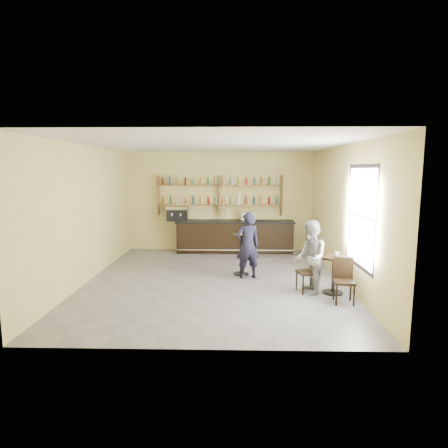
{
  "coord_description": "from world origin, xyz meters",
  "views": [
    {
      "loc": [
        0.43,
        -8.68,
        2.63
      ],
      "look_at": [
        0.2,
        0.8,
        1.25
      ],
      "focal_mm": 30.0,
      "sensor_mm": 36.0,
      "label": 1
    }
  ],
  "objects_px": {
    "patron_second": "(310,258)",
    "espresso_machine": "(177,213)",
    "pastry_case": "(248,216)",
    "chair_west": "(307,272)",
    "bar_counter": "(235,236)",
    "chair_south": "(344,281)",
    "man_main": "(248,245)",
    "pedestal_table": "(241,254)",
    "cafe_table": "(334,275)"
  },
  "relations": [
    {
      "from": "espresso_machine",
      "to": "patron_second",
      "type": "xyz_separation_m",
      "value": [
        3.43,
        -4.06,
        -0.45
      ]
    },
    {
      "from": "espresso_machine",
      "to": "pastry_case",
      "type": "height_order",
      "value": "espresso_machine"
    },
    {
      "from": "patron_second",
      "to": "chair_south",
      "type": "bearing_deg",
      "value": 43.57
    },
    {
      "from": "espresso_machine",
      "to": "cafe_table",
      "type": "distance_m",
      "value": 5.7
    },
    {
      "from": "man_main",
      "to": "chair_south",
      "type": "relative_size",
      "value": 1.81
    },
    {
      "from": "pedestal_table",
      "to": "man_main",
      "type": "bearing_deg",
      "value": -65.24
    },
    {
      "from": "pastry_case",
      "to": "chair_west",
      "type": "bearing_deg",
      "value": -69.53
    },
    {
      "from": "espresso_machine",
      "to": "chair_west",
      "type": "distance_m",
      "value": 5.29
    },
    {
      "from": "espresso_machine",
      "to": "pedestal_table",
      "type": "bearing_deg",
      "value": -54.59
    },
    {
      "from": "chair_west",
      "to": "chair_south",
      "type": "height_order",
      "value": "chair_west"
    },
    {
      "from": "cafe_table",
      "to": "espresso_machine",
      "type": "bearing_deg",
      "value": 134.31
    },
    {
      "from": "bar_counter",
      "to": "pastry_case",
      "type": "height_order",
      "value": "pastry_case"
    },
    {
      "from": "bar_counter",
      "to": "pastry_case",
      "type": "bearing_deg",
      "value": 0.0
    },
    {
      "from": "espresso_machine",
      "to": "chair_west",
      "type": "bearing_deg",
      "value": -51.57
    },
    {
      "from": "patron_second",
      "to": "espresso_machine",
      "type": "bearing_deg",
      "value": -140.76
    },
    {
      "from": "man_main",
      "to": "bar_counter",
      "type": "bearing_deg",
      "value": -100.51
    },
    {
      "from": "cafe_table",
      "to": "chair_south",
      "type": "xyz_separation_m",
      "value": [
        0.05,
        -0.6,
        0.04
      ]
    },
    {
      "from": "man_main",
      "to": "cafe_table",
      "type": "relative_size",
      "value": 1.97
    },
    {
      "from": "man_main",
      "to": "pedestal_table",
      "type": "bearing_deg",
      "value": -81.59
    },
    {
      "from": "man_main",
      "to": "chair_south",
      "type": "height_order",
      "value": "man_main"
    },
    {
      "from": "man_main",
      "to": "espresso_machine",
      "type": "bearing_deg",
      "value": -70.16
    },
    {
      "from": "bar_counter",
      "to": "pedestal_table",
      "type": "distance_m",
      "value": 2.62
    },
    {
      "from": "espresso_machine",
      "to": "cafe_table",
      "type": "relative_size",
      "value": 0.77
    },
    {
      "from": "cafe_table",
      "to": "pedestal_table",
      "type": "bearing_deg",
      "value": 143.87
    },
    {
      "from": "espresso_machine",
      "to": "pedestal_table",
      "type": "xyz_separation_m",
      "value": [
        2.0,
        -2.62,
        -0.73
      ]
    },
    {
      "from": "pedestal_table",
      "to": "pastry_case",
      "type": "bearing_deg",
      "value": 84.11
    },
    {
      "from": "pedestal_table",
      "to": "man_main",
      "type": "xyz_separation_m",
      "value": [
        0.14,
        -0.31,
        0.29
      ]
    },
    {
      "from": "pedestal_table",
      "to": "man_main",
      "type": "height_order",
      "value": "man_main"
    },
    {
      "from": "pedestal_table",
      "to": "man_main",
      "type": "distance_m",
      "value": 0.45
    },
    {
      "from": "espresso_machine",
      "to": "man_main",
      "type": "xyz_separation_m",
      "value": [
        2.14,
        -2.93,
        -0.43
      ]
    },
    {
      "from": "pastry_case",
      "to": "chair_south",
      "type": "relative_size",
      "value": 0.52
    },
    {
      "from": "pedestal_table",
      "to": "patron_second",
      "type": "bearing_deg",
      "value": -45.32
    },
    {
      "from": "espresso_machine",
      "to": "pastry_case",
      "type": "xyz_separation_m",
      "value": [
        2.27,
        0.0,
        -0.09
      ]
    },
    {
      "from": "bar_counter",
      "to": "cafe_table",
      "type": "bearing_deg",
      "value": -62.56
    },
    {
      "from": "pedestal_table",
      "to": "chair_south",
      "type": "relative_size",
      "value": 1.15
    },
    {
      "from": "espresso_machine",
      "to": "pedestal_table",
      "type": "height_order",
      "value": "espresso_machine"
    },
    {
      "from": "pastry_case",
      "to": "chair_west",
      "type": "height_order",
      "value": "pastry_case"
    },
    {
      "from": "chair_south",
      "to": "patron_second",
      "type": "bearing_deg",
      "value": 140.42
    },
    {
      "from": "pastry_case",
      "to": "patron_second",
      "type": "xyz_separation_m",
      "value": [
        1.16,
        -4.06,
        -0.37
      ]
    },
    {
      "from": "chair_south",
      "to": "cafe_table",
      "type": "bearing_deg",
      "value": 100.71
    },
    {
      "from": "bar_counter",
      "to": "chair_south",
      "type": "bearing_deg",
      "value": -65.16
    },
    {
      "from": "espresso_machine",
      "to": "man_main",
      "type": "height_order",
      "value": "man_main"
    },
    {
      "from": "pastry_case",
      "to": "chair_south",
      "type": "bearing_deg",
      "value": -64.86
    },
    {
      "from": "espresso_machine",
      "to": "pastry_case",
      "type": "relative_size",
      "value": 1.36
    },
    {
      "from": "espresso_machine",
      "to": "pedestal_table",
      "type": "distance_m",
      "value": 3.37
    },
    {
      "from": "chair_west",
      "to": "patron_second",
      "type": "distance_m",
      "value": 0.35
    },
    {
      "from": "bar_counter",
      "to": "patron_second",
      "type": "bearing_deg",
      "value": -68.7
    },
    {
      "from": "bar_counter",
      "to": "pedestal_table",
      "type": "height_order",
      "value": "pedestal_table"
    },
    {
      "from": "pastry_case",
      "to": "patron_second",
      "type": "bearing_deg",
      "value": -69.3
    },
    {
      "from": "espresso_machine",
      "to": "patron_second",
      "type": "distance_m",
      "value": 5.34
    }
  ]
}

